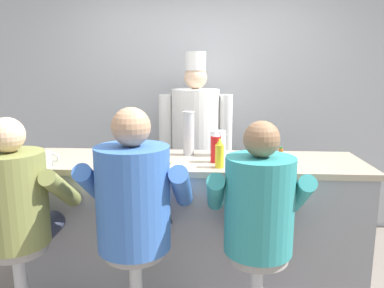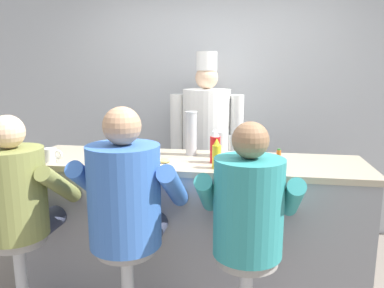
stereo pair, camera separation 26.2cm
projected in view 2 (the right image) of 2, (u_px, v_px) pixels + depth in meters
wall_back at (213, 101)px, 3.94m from camera, size 10.00×0.06×2.70m
diner_counter at (191, 227)px, 2.78m from camera, size 2.45×0.67×1.04m
ketchup_bottle_red at (215, 147)px, 2.57m from camera, size 0.07×0.07×0.24m
mustard_bottle_yellow at (217, 154)px, 2.42m from camera, size 0.06×0.06×0.20m
hot_sauce_bottle_orange at (278, 160)px, 2.36m from camera, size 0.03×0.03×0.14m
water_pitcher_clear at (220, 144)px, 2.77m from camera, size 0.13×0.12×0.19m
breakfast_plate at (164, 163)px, 2.52m from camera, size 0.23×0.23×0.05m
cereal_bowl at (128, 156)px, 2.68m from camera, size 0.17×0.17×0.05m
coffee_mug_tan at (246, 159)px, 2.54m from camera, size 0.13×0.09×0.08m
coffee_mug_white at (51, 155)px, 2.61m from camera, size 0.14×0.09×0.10m
cup_stack_steel at (191, 133)px, 2.80m from camera, size 0.09×0.09×0.33m
napkin_dispenser_chrome at (134, 156)px, 2.52m from camera, size 0.12×0.07×0.13m
diner_seated_olive at (17, 199)px, 2.30m from camera, size 0.59×0.58×1.41m
diner_seated_blue at (127, 201)px, 2.18m from camera, size 0.64×0.63×1.47m
diner_seated_teal at (248, 214)px, 2.07m from camera, size 0.58×0.57×1.40m
cook_in_whites_near at (206, 138)px, 3.67m from camera, size 0.72×0.46×1.84m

